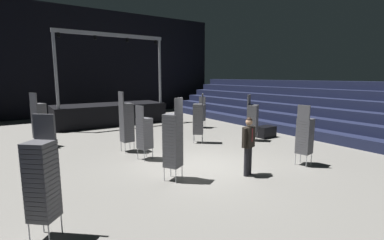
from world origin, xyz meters
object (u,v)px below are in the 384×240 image
chair_stack_mid_left (305,135)px  chair_stack_mid_centre (252,118)px  chair_stack_front_right (144,133)px  equipment_road_case (266,132)px  chair_stack_rear_right (173,140)px  stage_riser (110,113)px  chair_stack_aisle_left (39,120)px  chair_stack_front_left (201,112)px  chair_stack_rear_left (127,122)px  chair_stack_rear_centre (198,118)px  chair_stack_mid_right (42,179)px  man_with_tie (249,143)px

chair_stack_mid_left → chair_stack_mid_centre: chair_stack_mid_centre is taller
chair_stack_front_right → chair_stack_mid_centre: 5.38m
equipment_road_case → chair_stack_rear_right: bearing=-160.0°
stage_riser → chair_stack_aisle_left: size_ratio=2.86×
chair_stack_mid_left → chair_stack_mid_centre: bearing=151.3°
chair_stack_front_left → chair_stack_mid_left: bearing=143.6°
chair_stack_rear_left → equipment_road_case: size_ratio=2.66×
chair_stack_mid_left → chair_stack_aisle_left: (-7.11, 7.76, 0.13)m
chair_stack_rear_left → chair_stack_mid_left: bearing=36.8°
chair_stack_mid_left → chair_stack_rear_centre: chair_stack_rear_centre is taller
chair_stack_mid_right → chair_stack_mid_centre: (8.96, 3.53, -0.08)m
chair_stack_front_right → chair_stack_mid_right: chair_stack_mid_right is taller
man_with_tie → chair_stack_front_left: size_ratio=0.99×
chair_stack_rear_right → chair_stack_front_right: bearing=55.2°
chair_stack_front_right → chair_stack_mid_centre: size_ratio=0.92×
chair_stack_aisle_left → stage_riser: bearing=103.0°
man_with_tie → chair_stack_rear_centre: 4.40m
stage_riser → chair_stack_mid_left: size_ratio=3.21×
chair_stack_rear_centre → chair_stack_aisle_left: chair_stack_aisle_left is taller
chair_stack_front_right → chair_stack_mid_centre: bearing=75.7°
chair_stack_mid_left → chair_stack_rear_centre: bearing=-176.1°
stage_riser → chair_stack_front_left: bearing=-46.8°
chair_stack_rear_left → chair_stack_rear_centre: 3.22m
chair_stack_rear_left → stage_riser: bearing=163.8°
chair_stack_rear_centre → chair_stack_aisle_left: 6.77m
man_with_tie → chair_stack_mid_centre: (3.47, 3.20, 0.06)m
chair_stack_front_left → chair_stack_rear_right: bearing=111.0°
chair_stack_aisle_left → equipment_road_case: chair_stack_aisle_left is taller
chair_stack_rear_centre → stage_riser: bearing=53.3°
chair_stack_rear_left → chair_stack_aisle_left: (-2.78, 2.80, -0.04)m
chair_stack_front_right → chair_stack_rear_centre: (3.05, 1.00, 0.13)m
equipment_road_case → chair_stack_mid_centre: bearing=-172.9°
stage_riser → chair_stack_mid_right: 12.78m
chair_stack_front_left → chair_stack_rear_left: 6.03m
stage_riser → chair_stack_rear_right: bearing=-97.9°
chair_stack_rear_left → chair_stack_front_left: bearing=111.0°
chair_stack_front_right → chair_stack_rear_centre: bearing=94.3°
stage_riser → chair_stack_rear_right: 10.65m
chair_stack_aisle_left → chair_stack_mid_centre: bearing=32.4°
stage_riser → chair_stack_mid_right: bearing=-112.5°
man_with_tie → chair_stack_front_right: bearing=-77.2°
chair_stack_mid_right → equipment_road_case: 10.75m
chair_stack_front_right → chair_stack_rear_left: chair_stack_rear_left is taller
chair_stack_mid_centre → chair_stack_aisle_left: (-8.30, 4.23, 0.08)m
chair_stack_front_left → chair_stack_aisle_left: 8.23m
stage_riser → man_with_tie: 11.48m
chair_stack_front_left → chair_stack_rear_centre: size_ratio=0.81×
chair_stack_rear_centre → equipment_road_case: bearing=-65.2°
chair_stack_rear_right → chair_stack_aisle_left: (-2.76, 6.51, -0.04)m
man_with_tie → chair_stack_front_left: 7.97m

